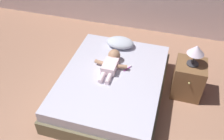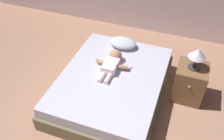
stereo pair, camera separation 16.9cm
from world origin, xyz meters
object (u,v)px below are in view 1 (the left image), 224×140
Objects in this scene: bed at (112,85)px; pillow at (120,43)px; lamp at (196,51)px; toothbrush at (128,68)px; nightstand at (188,79)px; baby at (111,63)px.

pillow reaches higher than bed.
bed is at bearing -84.22° from pillow.
bed is at bearing -161.36° from lamp.
toothbrush is 0.25× the size of nightstand.
pillow is at bearing 90.94° from baby.
nightstand is (0.88, 0.16, -0.12)m from toothbrush.
baby is 1.13× the size of nightstand.
baby is (0.01, -0.53, -0.00)m from pillow.
baby reaches higher than nightstand.
lamp is at bearing 8.76° from baby.
pillow is 0.69× the size of baby.
bed is 0.34m from baby.
nightstand is 1.78× the size of lamp.
pillow is (-0.07, 0.71, 0.28)m from bed.
lamp is at bearing 90.00° from nightstand.
toothbrush is (0.18, 0.20, 0.21)m from bed.
baby is at bearing -171.24° from lamp.
lamp reaches higher than pillow.
pillow is 1.40× the size of lamp.
toothbrush is at bearing -169.84° from lamp.
lamp reaches higher than toothbrush.
pillow reaches higher than toothbrush.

